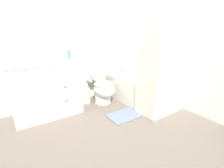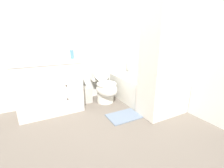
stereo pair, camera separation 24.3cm
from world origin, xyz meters
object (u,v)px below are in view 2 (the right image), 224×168
(bath_towel_folded, at_px, (153,84))
(bath_mat, at_px, (124,116))
(tissue_box, at_px, (55,56))
(bathtub, at_px, (143,90))
(hand_towel_folded, at_px, (19,61))
(sink_faucet, at_px, (45,57))
(soap_dispenser, at_px, (72,54))
(vanity_cabinet, at_px, (49,86))
(toilet, at_px, (105,86))
(wastebasket, at_px, (86,95))

(bath_towel_folded, distance_m, bath_mat, 0.74)
(bath_towel_folded, xyz_separation_m, bath_mat, (-0.53, 0.07, -0.51))
(tissue_box, xyz_separation_m, bath_towel_folded, (1.38, -1.06, -0.42))
(bathtub, xyz_separation_m, bath_mat, (-0.67, -0.34, -0.24))
(hand_towel_folded, bearing_deg, sink_faucet, 46.21)
(bath_towel_folded, bearing_deg, soap_dispenser, 141.20)
(vanity_cabinet, height_order, bath_towel_folded, vanity_cabinet)
(toilet, distance_m, bath_mat, 0.79)
(vanity_cabinet, relative_size, hand_towel_folded, 4.46)
(bath_towel_folded, bearing_deg, bath_mat, 172.35)
(sink_faucet, xyz_separation_m, tissue_box, (0.17, -0.02, 0.00))
(wastebasket, xyz_separation_m, tissue_box, (-0.49, 0.13, 0.78))
(tissue_box, distance_m, soap_dispenser, 0.31)
(tissue_box, distance_m, hand_towel_folded, 0.65)
(sink_faucet, xyz_separation_m, toilet, (1.01, -0.28, -0.60))
(bathtub, relative_size, bath_towel_folded, 4.32)
(bath_mat, bearing_deg, tissue_box, 130.71)
(toilet, bearing_deg, bath_towel_folded, -55.49)
(vanity_cabinet, xyz_separation_m, bath_mat, (1.02, -0.80, -0.45))
(soap_dispenser, bearing_deg, bath_mat, -54.64)
(sink_faucet, bearing_deg, bath_mat, -44.42)
(wastebasket, distance_m, bath_towel_folded, 1.34)
(bathtub, relative_size, tissue_box, 9.92)
(hand_towel_folded, height_order, bath_towel_folded, hand_towel_folded)
(toilet, bearing_deg, bathtub, -28.70)
(hand_towel_folded, bearing_deg, vanity_cabinet, 25.32)
(toilet, distance_m, bath_towel_folded, 0.98)
(sink_faucet, distance_m, toilet, 1.21)
(bath_towel_folded, height_order, bath_mat, bath_towel_folded)
(tissue_box, height_order, hand_towel_folded, tissue_box)
(toilet, height_order, soap_dispenser, soap_dispenser)
(vanity_cabinet, bearing_deg, soap_dispenser, 3.93)
(toilet, relative_size, hand_towel_folded, 3.75)
(bath_towel_folded, bearing_deg, toilet, 124.51)
(vanity_cabinet, height_order, soap_dispenser, soap_dispenser)
(toilet, relative_size, bathtub, 0.59)
(vanity_cabinet, bearing_deg, bath_towel_folded, -29.17)
(hand_towel_folded, distance_m, bath_towel_folded, 2.08)
(wastebasket, height_order, hand_towel_folded, hand_towel_folded)
(soap_dispenser, height_order, bath_towel_folded, soap_dispenser)
(vanity_cabinet, xyz_separation_m, toilet, (1.01, -0.08, -0.12))
(wastebasket, height_order, bath_towel_folded, bath_towel_folded)
(bath_towel_folded, bearing_deg, hand_towel_folded, 160.08)
(vanity_cabinet, distance_m, bath_mat, 1.37)
(sink_faucet, height_order, bathtub, sink_faucet)
(toilet, xyz_separation_m, wastebasket, (-0.35, 0.14, -0.18))
(soap_dispenser, bearing_deg, vanity_cabinet, -176.07)
(soap_dispenser, height_order, hand_towel_folded, soap_dispenser)
(vanity_cabinet, relative_size, soap_dispenser, 5.74)
(bathtub, height_order, bath_mat, bathtub)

